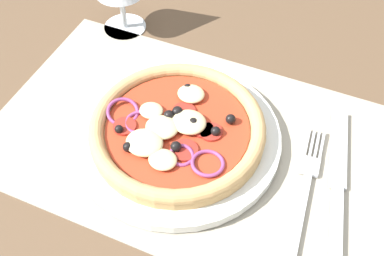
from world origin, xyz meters
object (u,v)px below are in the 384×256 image
(pizza, at_px, (177,128))
(fork, at_px, (307,182))
(knife, at_px, (338,175))
(plate, at_px, (178,137))

(pizza, xyz_separation_m, fork, (0.16, 0.00, -0.02))
(knife, bearing_deg, plate, 86.83)
(plate, xyz_separation_m, fork, (0.16, 0.00, -0.00))
(knife, bearing_deg, pizza, 87.07)
(pizza, bearing_deg, plate, 52.43)
(pizza, distance_m, knife, 0.20)
(plate, height_order, pizza, pizza)
(plate, distance_m, fork, 0.16)
(fork, relative_size, knife, 0.91)
(pizza, xyz_separation_m, knife, (0.19, 0.03, -0.02))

